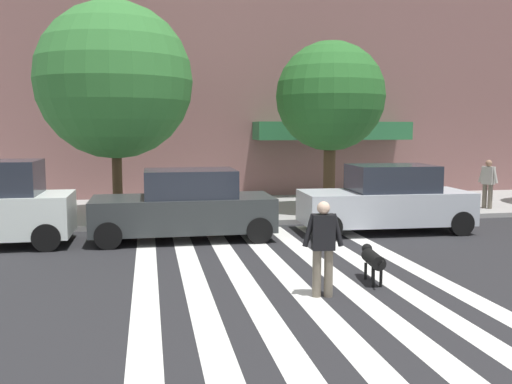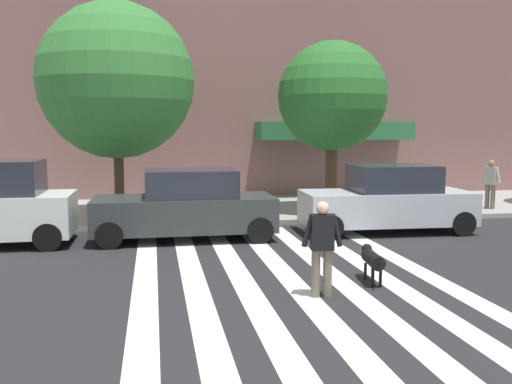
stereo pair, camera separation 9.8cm
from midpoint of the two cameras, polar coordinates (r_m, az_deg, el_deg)
The scene contains 10 objects.
ground_plane at distance 9.22m, azimuth 4.99°, elevation -11.53°, with size 160.00×160.00×0.00m, color #232326.
sidewalk_far at distance 19.23m, azimuth -3.55°, elevation -1.78°, with size 80.00×6.00×0.15m, color #999693.
crosswalk_stripes at distance 9.25m, azimuth 5.75°, elevation -11.45°, with size 5.85×14.29×0.01m.
parked_car_behind_first at distance 14.46m, azimuth -7.46°, elevation -1.43°, with size 4.60×2.00×1.80m.
parked_car_third_in_line at distance 15.77m, azimuth 13.00°, elevation -0.83°, with size 4.66×2.08×1.85m.
street_tree_nearest at distance 17.27m, azimuth -14.42°, elevation 10.94°, with size 4.60×4.60×6.39m.
street_tree_middle at distance 18.26m, azimuth 7.46°, elevation 9.61°, with size 3.50×3.50×5.47m.
pedestrian_dog_walker at distance 9.50m, azimuth 6.57°, elevation -5.23°, with size 0.71×0.28×1.64m.
dog_on_leash at distance 10.63m, azimuth 11.57°, elevation -6.71°, with size 0.35×1.15×0.65m.
pedestrian_bystander at distance 20.34m, azimuth 22.49°, elevation 1.03°, with size 0.41×0.66×1.64m.
Camera 1 is at (-2.47, -0.97, 2.86)m, focal length 39.15 mm.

